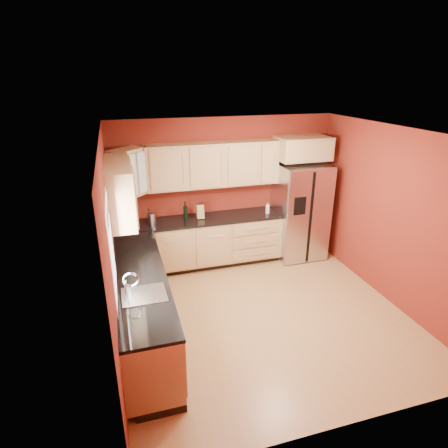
{
  "coord_description": "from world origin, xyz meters",
  "views": [
    {
      "loc": [
        -1.84,
        -4.27,
        3.27
      ],
      "look_at": [
        -0.33,
        0.9,
        1.1
      ],
      "focal_mm": 30.0,
      "sensor_mm": 36.0,
      "label": 1
    }
  ],
  "objects_px": {
    "wine_bottle_a": "(185,210)",
    "soap_dispenser": "(268,208)",
    "refrigerator": "(300,211)",
    "knife_block": "(200,212)",
    "canister_left": "(152,219)"
  },
  "relations": [
    {
      "from": "wine_bottle_a",
      "to": "soap_dispenser",
      "type": "relative_size",
      "value": 1.65
    },
    {
      "from": "refrigerator",
      "to": "soap_dispenser",
      "type": "relative_size",
      "value": 9.14
    },
    {
      "from": "knife_block",
      "to": "soap_dispenser",
      "type": "distance_m",
      "value": 1.23
    },
    {
      "from": "canister_left",
      "to": "soap_dispenser",
      "type": "distance_m",
      "value": 2.06
    },
    {
      "from": "wine_bottle_a",
      "to": "knife_block",
      "type": "height_order",
      "value": "wine_bottle_a"
    },
    {
      "from": "refrigerator",
      "to": "soap_dispenser",
      "type": "bearing_deg",
      "value": -179.04
    },
    {
      "from": "refrigerator",
      "to": "canister_left",
      "type": "xyz_separation_m",
      "value": [
        -2.71,
        -0.01,
        0.14
      ]
    },
    {
      "from": "canister_left",
      "to": "knife_block",
      "type": "distance_m",
      "value": 0.85
    },
    {
      "from": "wine_bottle_a",
      "to": "soap_dispenser",
      "type": "distance_m",
      "value": 1.48
    },
    {
      "from": "knife_block",
      "to": "soap_dispenser",
      "type": "relative_size",
      "value": 1.24
    },
    {
      "from": "canister_left",
      "to": "soap_dispenser",
      "type": "height_order",
      "value": "canister_left"
    },
    {
      "from": "wine_bottle_a",
      "to": "soap_dispenser",
      "type": "height_order",
      "value": "wine_bottle_a"
    },
    {
      "from": "wine_bottle_a",
      "to": "refrigerator",
      "type": "bearing_deg",
      "value": -3.02
    },
    {
      "from": "wine_bottle_a",
      "to": "knife_block",
      "type": "relative_size",
      "value": 1.33
    },
    {
      "from": "canister_left",
      "to": "refrigerator",
      "type": "bearing_deg",
      "value": 0.15
    }
  ]
}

